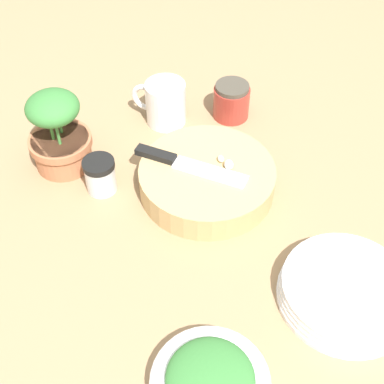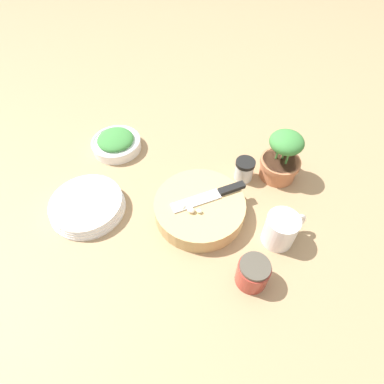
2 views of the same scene
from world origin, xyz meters
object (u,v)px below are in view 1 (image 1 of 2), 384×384
(chef_knife, at_px, (183,163))
(spice_jar, at_px, (100,175))
(cutting_board, at_px, (207,179))
(plate_stack, at_px, (346,291))
(herb_bowl, at_px, (210,383))
(honey_jar, at_px, (231,101))
(garlic_cloves, at_px, (228,165))
(potted_herb, at_px, (59,135))
(coffee_mug, at_px, (164,103))

(chef_knife, relative_size, spice_jar, 2.73)
(cutting_board, relative_size, plate_stack, 1.19)
(spice_jar, height_order, plate_stack, spice_jar)
(cutting_board, height_order, spice_jar, spice_jar)
(herb_bowl, bearing_deg, honey_jar, -19.61)
(cutting_board, height_order, herb_bowl, herb_bowl)
(honey_jar, bearing_deg, garlic_cloves, 160.97)
(garlic_cloves, relative_size, potted_herb, 0.36)
(chef_knife, relative_size, potted_herb, 1.15)
(garlic_cloves, bearing_deg, coffee_mug, 17.26)
(plate_stack, relative_size, potted_herb, 1.29)
(cutting_board, xyz_separation_m, potted_herb, (0.14, 0.26, 0.05))
(cutting_board, distance_m, herb_bowl, 0.40)
(cutting_board, bearing_deg, honey_jar, -28.16)
(chef_knife, distance_m, honey_jar, 0.24)
(spice_jar, height_order, coffee_mug, coffee_mug)
(chef_knife, height_order, coffee_mug, coffee_mug)
(chef_knife, distance_m, potted_herb, 0.25)
(garlic_cloves, xyz_separation_m, herb_bowl, (-0.38, 0.14, -0.03))
(garlic_cloves, height_order, plate_stack, garlic_cloves)
(garlic_cloves, relative_size, spice_jar, 0.87)
(herb_bowl, xyz_separation_m, potted_herb, (0.53, 0.16, 0.05))
(honey_jar, bearing_deg, potted_herb, 100.28)
(garlic_cloves, height_order, coffee_mug, coffee_mug)
(plate_stack, xyz_separation_m, potted_herb, (0.43, 0.41, 0.06))
(garlic_cloves, bearing_deg, spice_jar, 76.29)
(cutting_board, xyz_separation_m, garlic_cloves, (-0.01, -0.04, 0.03))
(herb_bowl, xyz_separation_m, spice_jar, (0.44, 0.10, 0.01))
(garlic_cloves, bearing_deg, plate_stack, -158.35)
(garlic_cloves, xyz_separation_m, plate_stack, (-0.29, -0.11, -0.04))
(herb_bowl, bearing_deg, coffee_mug, -6.15)
(garlic_cloves, height_order, potted_herb, potted_herb)
(chef_knife, bearing_deg, potted_herb, -81.37)
(herb_bowl, distance_m, potted_herb, 0.56)
(coffee_mug, bearing_deg, spice_jar, 137.28)
(honey_jar, bearing_deg, plate_stack, -175.51)
(spice_jar, relative_size, plate_stack, 0.33)
(spice_jar, bearing_deg, honey_jar, -62.90)
(garlic_cloves, xyz_separation_m, potted_herb, (0.15, 0.30, 0.01))
(cutting_board, bearing_deg, garlic_cloves, -98.25)
(spice_jar, bearing_deg, herb_bowl, -167.68)
(cutting_board, xyz_separation_m, spice_jar, (0.05, 0.20, 0.01))
(spice_jar, bearing_deg, chef_knife, -100.82)
(cutting_board, height_order, plate_stack, cutting_board)
(chef_knife, height_order, herb_bowl, chef_knife)
(cutting_board, height_order, honey_jar, honey_jar)
(cutting_board, relative_size, garlic_cloves, 4.21)
(honey_jar, bearing_deg, chef_knife, 140.79)
(potted_herb, bearing_deg, plate_stack, -136.44)
(coffee_mug, bearing_deg, garlic_cloves, -162.74)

